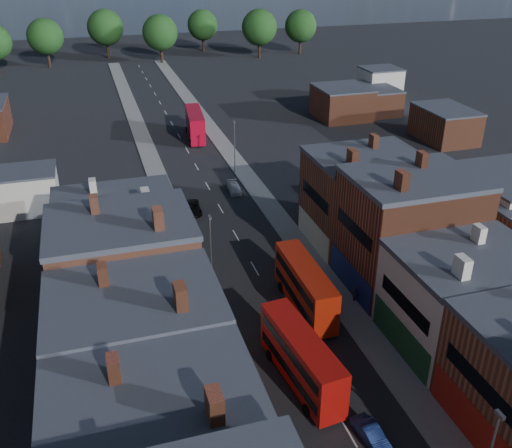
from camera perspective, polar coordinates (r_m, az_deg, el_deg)
pavement_west at (r=76.99m, az=-8.63°, el=1.58°), size 3.00×200.00×0.12m
pavement_east at (r=79.53m, az=0.65°, el=2.76°), size 3.00×200.00×0.12m
lamp_post_2 at (r=57.48m, az=-4.52°, el=-2.26°), size 0.25×0.70×8.12m
lamp_post_3 at (r=86.44m, az=-2.16°, el=8.08°), size 0.25×0.70×8.12m
bus_0 at (r=46.95m, az=4.56°, el=-13.19°), size 3.61×10.91×4.62m
bus_1 at (r=55.30m, az=4.94°, el=-6.20°), size 2.77×10.87×4.69m
bus_2 at (r=103.26m, az=-6.12°, el=9.92°), size 3.75×11.49×4.87m
car_1 at (r=44.48m, az=11.44°, el=-19.92°), size 1.80×3.87×1.23m
car_2 at (r=75.31m, az=-6.39°, el=1.62°), size 2.44×4.80×1.30m
car_3 at (r=81.01m, az=-2.17°, el=3.62°), size 1.97×4.21×1.19m
ped_3 at (r=57.79m, az=9.81°, el=-6.88°), size 0.68×0.98×1.53m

